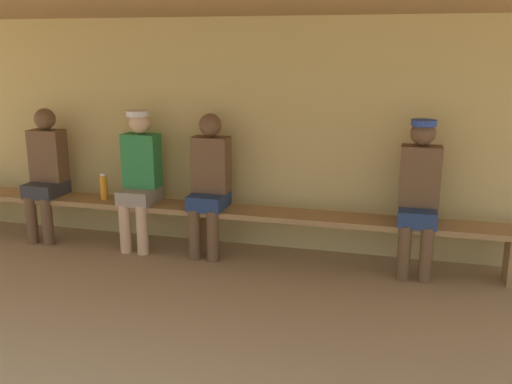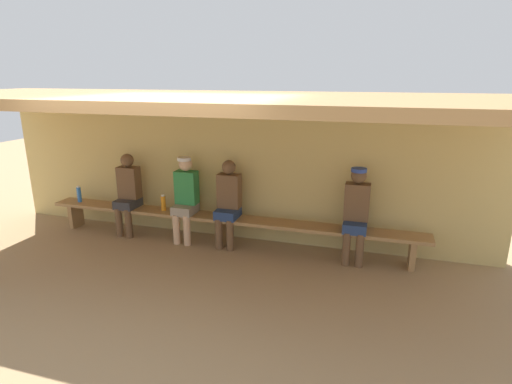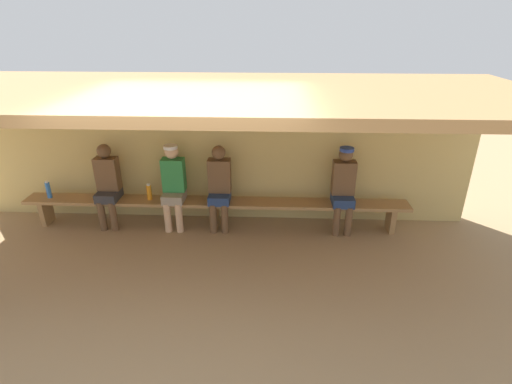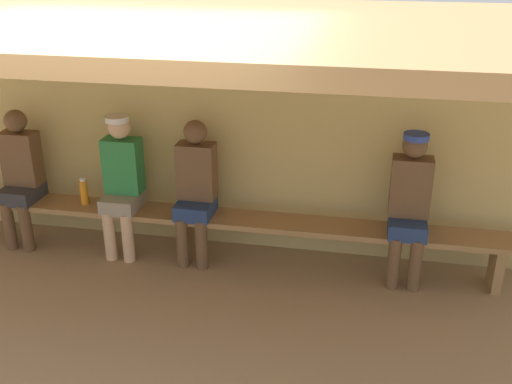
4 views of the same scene
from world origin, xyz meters
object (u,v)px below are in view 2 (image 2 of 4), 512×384
(water_bottle_orange, at_px, (163,203))
(bench, at_px, (224,221))
(player_in_white, at_px, (228,200))
(player_in_blue, at_px, (356,211))
(player_near_post, at_px, (185,195))
(player_leftmost, at_px, (128,191))
(water_bottle_blue, at_px, (79,194))

(water_bottle_orange, bearing_deg, bench, -0.24)
(player_in_white, relative_size, player_in_blue, 0.99)
(player_near_post, distance_m, water_bottle_orange, 0.43)
(bench, distance_m, player_in_blue, 2.00)
(player_in_white, height_order, player_leftmost, same)
(player_leftmost, bearing_deg, player_in_blue, 0.01)
(water_bottle_orange, bearing_deg, water_bottle_blue, -179.90)
(bench, distance_m, player_leftmost, 1.70)
(bench, height_order, player_in_blue, player_in_blue)
(water_bottle_blue, bearing_deg, bench, -0.03)
(bench, distance_m, water_bottle_blue, 2.64)
(bench, height_order, player_near_post, player_near_post)
(bench, xyz_separation_m, player_leftmost, (-1.66, 0.00, 0.34))
(player_leftmost, xyz_separation_m, player_near_post, (1.03, 0.00, 0.02))
(bench, relative_size, player_in_white, 4.49)
(player_in_white, distance_m, player_leftmost, 1.74)
(player_near_post, distance_m, water_bottle_blue, 2.01)
(player_near_post, bearing_deg, water_bottle_orange, 179.90)
(player_leftmost, height_order, water_bottle_blue, player_leftmost)
(player_in_blue, xyz_separation_m, water_bottle_blue, (-4.60, -0.00, -0.15))
(bench, bearing_deg, player_leftmost, 179.89)
(player_in_white, xyz_separation_m, player_in_blue, (1.89, 0.00, 0.02))
(bench, bearing_deg, player_in_white, 2.18)
(bench, bearing_deg, water_bottle_orange, 179.76)
(bench, bearing_deg, player_in_blue, 0.10)
(player_leftmost, bearing_deg, player_in_white, 0.00)
(water_bottle_orange, bearing_deg, player_leftmost, -179.89)
(water_bottle_blue, bearing_deg, player_in_blue, 0.02)
(player_leftmost, distance_m, water_bottle_blue, 0.98)
(player_in_white, bearing_deg, player_in_blue, 0.01)
(bench, height_order, water_bottle_blue, water_bottle_blue)
(water_bottle_orange, bearing_deg, player_in_blue, -0.01)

